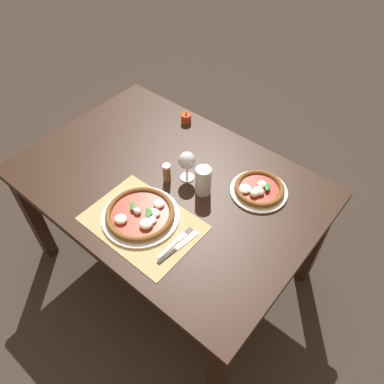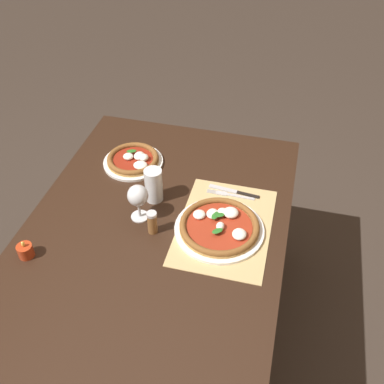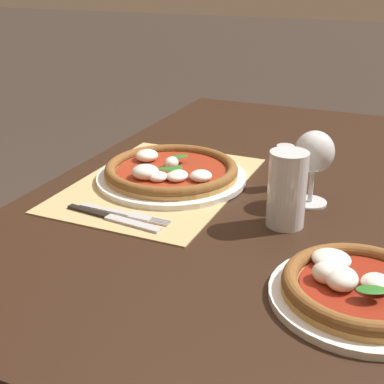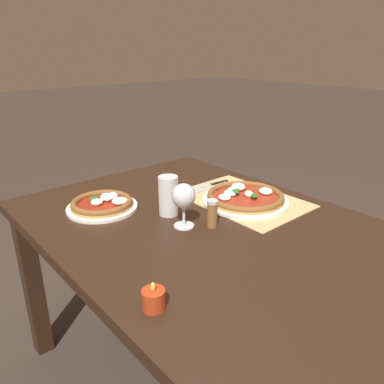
{
  "view_description": "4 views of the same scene",
  "coord_description": "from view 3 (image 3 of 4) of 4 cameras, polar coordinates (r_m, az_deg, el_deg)",
  "views": [
    {
      "loc": [
        0.88,
        -0.88,
        2.03
      ],
      "look_at": [
        0.16,
        -0.01,
        0.77
      ],
      "focal_mm": 35.0,
      "sensor_mm": 36.0,
      "label": 1
    },
    {
      "loc": [
        -1.09,
        -0.43,
        1.98
      ],
      "look_at": [
        0.19,
        -0.1,
        0.8
      ],
      "focal_mm": 42.0,
      "sensor_mm": 36.0,
      "label": 2
    },
    {
      "loc": [
        1.08,
        0.25,
        1.2
      ],
      "look_at": [
        0.3,
        -0.09,
        0.83
      ],
      "focal_mm": 50.0,
      "sensor_mm": 36.0,
      "label": 3
    },
    {
      "loc": [
        -0.83,
        0.8,
        1.32
      ],
      "look_at": [
        0.22,
        -0.1,
        0.78
      ],
      "focal_mm": 35.0,
      "sensor_mm": 36.0,
      "label": 4
    }
  ],
  "objects": [
    {
      "name": "dining_table",
      "position": [
        1.24,
        9.35,
        -3.43
      ],
      "size": [
        1.43,
        0.99,
        0.74
      ],
      "color": "black",
      "rests_on": "ground"
    },
    {
      "name": "paper_placemat",
      "position": [
        1.2,
        -3.49,
        0.91
      ],
      "size": [
        0.49,
        0.35,
        0.0
      ],
      "primitive_type": "cube",
      "color": "tan",
      "rests_on": "dining_table"
    },
    {
      "name": "pizza_near",
      "position": [
        1.21,
        -2.28,
        2.17
      ],
      "size": [
        0.34,
        0.34,
        0.05
      ],
      "color": "white",
      "rests_on": "paper_placemat"
    },
    {
      "name": "pizza_far",
      "position": [
        0.83,
        17.36,
        -9.77
      ],
      "size": [
        0.27,
        0.27,
        0.05
      ],
      "color": "white",
      "rests_on": "dining_table"
    },
    {
      "name": "wine_glass",
      "position": [
        1.09,
        12.89,
        3.86
      ],
      "size": [
        0.08,
        0.08,
        0.16
      ],
      "color": "silver",
      "rests_on": "dining_table"
    },
    {
      "name": "pint_glass",
      "position": [
        1.0,
        10.09,
        0.14
      ],
      "size": [
        0.07,
        0.07,
        0.15
      ],
      "color": "silver",
      "rests_on": "dining_table"
    },
    {
      "name": "fork",
      "position": [
        1.05,
        -7.24,
        -2.33
      ],
      "size": [
        0.02,
        0.2,
        0.0
      ],
      "color": "#B7B7BC",
      "rests_on": "paper_placemat"
    },
    {
      "name": "knife",
      "position": [
        1.04,
        -8.45,
        -2.75
      ],
      "size": [
        0.04,
        0.22,
        0.01
      ],
      "color": "black",
      "rests_on": "paper_placemat"
    },
    {
      "name": "pepper_shaker",
      "position": [
        1.18,
        9.81,
        2.74
      ],
      "size": [
        0.04,
        0.04,
        0.1
      ],
      "color": "brown",
      "rests_on": "dining_table"
    }
  ]
}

